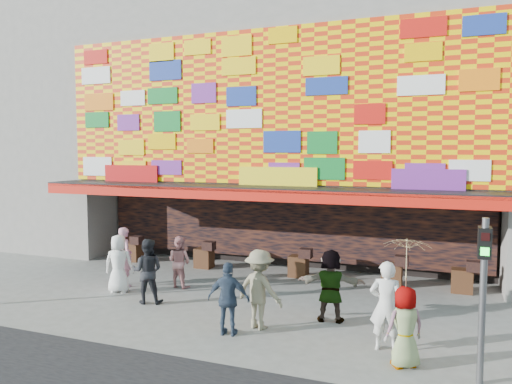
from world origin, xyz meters
TOP-DOWN VIEW (x-y plane):
  - ground at (0.00, 0.00)m, footprint 90.00×90.00m
  - shop_building at (0.00, 8.18)m, footprint 15.20×9.40m
  - neighbor_left at (-13.00, 8.00)m, footprint 11.00×8.00m
  - signal_right at (6.20, -1.50)m, footprint 0.22×0.20m
  - ped_a at (-3.41, 0.94)m, footprint 0.97×0.79m
  - ped_b at (-3.67, 1.60)m, footprint 0.79×0.72m
  - ped_c at (-2.05, 0.38)m, footprint 1.03×0.91m
  - ped_d at (1.52, -0.33)m, footprint 1.35×1.00m
  - ped_e at (1.02, -0.99)m, footprint 1.02×0.53m
  - ped_f at (2.96, 0.75)m, footprint 1.71×0.75m
  - ped_g at (4.88, -1.28)m, footprint 0.92×0.85m
  - ped_h at (4.44, -0.58)m, footprint 0.70×0.47m
  - ped_i at (-2.03, 2.07)m, footprint 0.85×0.70m
  - parasol at (4.88, -1.28)m, footprint 1.12×1.13m

SIDE VIEW (x-z plane):
  - ground at x=0.00m, z-range 0.00..0.00m
  - ped_i at x=-2.03m, z-range 0.00..1.57m
  - ped_g at x=4.88m, z-range 0.00..1.58m
  - ped_e at x=1.02m, z-range 0.00..1.67m
  - ped_a at x=-3.41m, z-range 0.00..1.71m
  - ped_c at x=-2.05m, z-range 0.00..1.78m
  - ped_f at x=2.96m, z-range 0.00..1.79m
  - ped_b at x=-3.67m, z-range 0.00..1.82m
  - ped_d at x=1.52m, z-range 0.00..1.87m
  - ped_h at x=4.44m, z-range 0.00..1.89m
  - signal_right at x=6.20m, z-range 0.36..3.36m
  - parasol at x=4.88m, z-range 1.22..3.00m
  - shop_building at x=0.00m, z-range 0.23..10.23m
  - neighbor_left at x=-13.00m, z-range 0.00..12.00m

